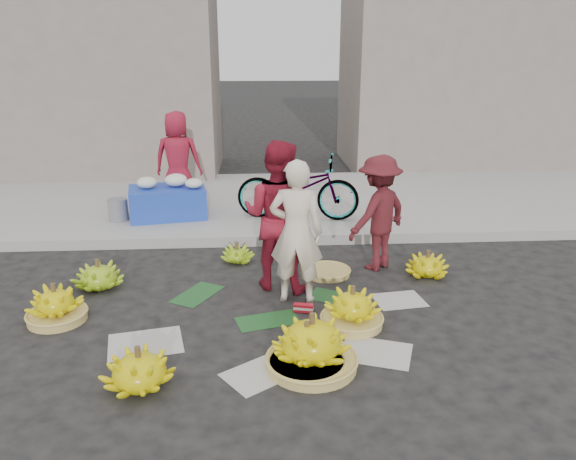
{
  "coord_description": "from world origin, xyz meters",
  "views": [
    {
      "loc": [
        -0.22,
        -5.49,
        2.77
      ],
      "look_at": [
        0.17,
        0.7,
        0.7
      ],
      "focal_mm": 35.0,
      "sensor_mm": 36.0,
      "label": 1
    }
  ],
  "objects": [
    {
      "name": "building_right",
      "position": [
        4.5,
        7.7,
        2.5
      ],
      "size": [
        5.0,
        3.0,
        5.0
      ],
      "primitive_type": "cube",
      "color": "gray",
      "rests_on": "sidewalk"
    },
    {
      "name": "banana_leaves",
      "position": [
        -0.1,
        0.2,
        0.0
      ],
      "size": [
        2.0,
        1.0,
        0.0
      ],
      "primitive_type": null,
      "color": "#17471E",
      "rests_on": "ground"
    },
    {
      "name": "banana_bunch_7",
      "position": [
        -0.46,
        1.49,
        0.11
      ],
      "size": [
        0.5,
        0.5,
        0.26
      ],
      "rotation": [
        0.0,
        0.0,
        0.36
      ],
      "color": "#74A918",
      "rests_on": "ground"
    },
    {
      "name": "banana_bunch_1",
      "position": [
        -1.21,
        -1.34,
        0.17
      ],
      "size": [
        0.8,
        0.8,
        0.39
      ],
      "rotation": [
        0.0,
        0.0,
        0.35
      ],
      "color": "yellow",
      "rests_on": "ground"
    },
    {
      "name": "flower_table",
      "position": [
        -1.59,
        3.23,
        0.4
      ],
      "size": [
        1.29,
        0.94,
        0.68
      ],
      "rotation": [
        0.0,
        0.0,
        0.18
      ],
      "color": "#1A38AB",
      "rests_on": "sidewalk"
    },
    {
      "name": "basket_spare",
      "position": [
        0.68,
        1.0,
        0.03
      ],
      "size": [
        0.74,
        0.74,
        0.07
      ],
      "primitive_type": "cylinder",
      "rotation": [
        0.0,
        0.0,
        0.39
      ],
      "color": "tan",
      "rests_on": "ground"
    },
    {
      "name": "banana_bunch_2",
      "position": [
        0.27,
        -1.11,
        0.24
      ],
      "size": [
        0.93,
        0.93,
        0.53
      ],
      "rotation": [
        0.0,
        0.0,
        0.33
      ],
      "color": "tan",
      "rests_on": "ground"
    },
    {
      "name": "banana_bunch_4",
      "position": [
        0.76,
        -0.35,
        0.19
      ],
      "size": [
        0.69,
        0.69,
        0.44
      ],
      "rotation": [
        0.0,
        0.0,
        -0.29
      ],
      "color": "tan",
      "rests_on": "ground"
    },
    {
      "name": "vendor_red",
      "position": [
        0.05,
        0.7,
        0.88
      ],
      "size": [
        1.05,
        0.95,
        1.75
      ],
      "primitive_type": "imported",
      "rotation": [
        0.0,
        0.0,
        2.73
      ],
      "color": "maroon",
      "rests_on": "ground"
    },
    {
      "name": "flower_vendor",
      "position": [
        -1.49,
        3.95,
        0.92
      ],
      "size": [
        0.82,
        0.56,
        1.6
      ],
      "primitive_type": "imported",
      "rotation": [
        0.0,
        0.0,
        3.07
      ],
      "color": "maroon",
      "rests_on": "sidewalk"
    },
    {
      "name": "banana_bunch_3",
      "position": [
        0.22,
        -1.15,
        0.2
      ],
      "size": [
        0.69,
        0.69,
        0.47
      ],
      "rotation": [
        0.0,
        0.0,
        -0.12
      ],
      "color": "tan",
      "rests_on": "ground"
    },
    {
      "name": "banana_bunch_0",
      "position": [
        -2.31,
        -0.06,
        0.18
      ],
      "size": [
        0.67,
        0.67,
        0.42
      ],
      "rotation": [
        0.0,
        0.0,
        -0.37
      ],
      "color": "tan",
      "rests_on": "ground"
    },
    {
      "name": "man_striped",
      "position": [
        1.34,
        1.2,
        0.74
      ],
      "size": [
        1.09,
        1.02,
        1.48
      ],
      "primitive_type": "imported",
      "rotation": [
        0.0,
        0.0,
        3.8
      ],
      "color": "maroon",
      "rests_on": "ground"
    },
    {
      "name": "vendor_cream",
      "position": [
        0.23,
        0.29,
        0.81
      ],
      "size": [
        0.66,
        0.5,
        1.62
      ],
      "primitive_type": "imported",
      "rotation": [
        0.0,
        0.0,
        2.95
      ],
      "color": "beige",
      "rests_on": "ground"
    },
    {
      "name": "ground",
      "position": [
        0.0,
        0.0,
        0.0
      ],
      "size": [
        80.0,
        80.0,
        0.0
      ],
      "primitive_type": "plane",
      "color": "black",
      "rests_on": "ground"
    },
    {
      "name": "newspaper_scatter",
      "position": [
        0.0,
        -0.8,
        0.0
      ],
      "size": [
        3.2,
        1.8,
        0.0
      ],
      "primitive_type": null,
      "color": "beige",
      "rests_on": "ground"
    },
    {
      "name": "banana_bunch_6",
      "position": [
        -2.07,
        0.75,
        0.16
      ],
      "size": [
        0.69,
        0.69,
        0.37
      ],
      "rotation": [
        0.0,
        0.0,
        -0.21
      ],
      "color": "#74A918",
      "rests_on": "ground"
    },
    {
      "name": "bicycle",
      "position": [
        0.47,
        3.03,
        0.63
      ],
      "size": [
        1.02,
        2.01,
        1.01
      ],
      "primitive_type": "imported",
      "rotation": [
        0.0,
        0.0,
        1.38
      ],
      "color": "gray",
      "rests_on": "sidewalk"
    },
    {
      "name": "banana_bunch_5",
      "position": [
        1.92,
        0.89,
        0.14
      ],
      "size": [
        0.55,
        0.55,
        0.34
      ],
      "rotation": [
        0.0,
        0.0,
        -0.05
      ],
      "color": "yellow",
      "rests_on": "ground"
    },
    {
      "name": "grey_bucket",
      "position": [
        -2.36,
        3.11,
        0.29
      ],
      "size": [
        0.3,
        0.3,
        0.34
      ],
      "primitive_type": "cylinder",
      "color": "slate",
      "rests_on": "sidewalk"
    },
    {
      "name": "curb",
      "position": [
        0.0,
        2.2,
        0.07
      ],
      "size": [
        40.0,
        0.25,
        0.15
      ],
      "primitive_type": "cube",
      "color": "gray",
      "rests_on": "ground"
    },
    {
      "name": "sidewalk",
      "position": [
        0.0,
        4.3,
        0.06
      ],
      "size": [
        40.0,
        4.0,
        0.12
      ],
      "primitive_type": "cube",
      "color": "gray",
      "rests_on": "ground"
    },
    {
      "name": "incense_stack",
      "position": [
        0.29,
        -0.03,
        0.05
      ],
      "size": [
        0.23,
        0.12,
        0.09
      ],
      "primitive_type": "cube",
      "rotation": [
        0.0,
        0.0,
        -0.24
      ],
      "color": "red",
      "rests_on": "ground"
    },
    {
      "name": "building_left",
      "position": [
        -4.0,
        7.2,
        2.0
      ],
      "size": [
        6.0,
        3.0,
        4.0
      ],
      "primitive_type": "cube",
      "color": "gray",
      "rests_on": "sidewalk"
    }
  ]
}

